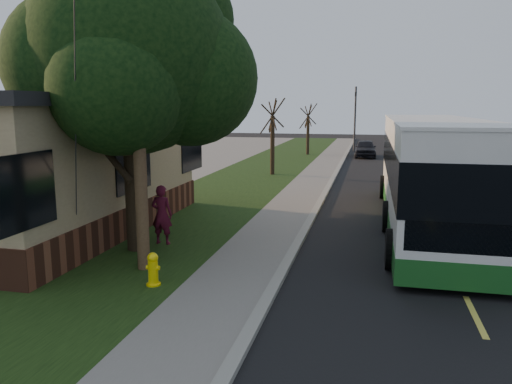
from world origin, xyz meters
TOP-DOWN VIEW (x-y plane):
  - ground at (0.00, 0.00)m, footprint 120.00×120.00m
  - road at (4.00, 10.00)m, footprint 8.00×80.00m
  - curb at (0.00, 10.00)m, footprint 0.25×80.00m
  - sidewalk at (-1.00, 10.00)m, footprint 2.00×80.00m
  - grass_verge at (-4.50, 10.00)m, footprint 5.00×80.00m
  - building_lot at (-14.50, 10.00)m, footprint 15.00×80.00m
  - fire_hydrant at (-2.60, 0.00)m, footprint 0.32×0.32m
  - utility_pole at (-3.31, 0.99)m, footprint 2.86×3.21m
  - leafy_tree at (-4.17, 2.65)m, footprint 6.30×6.00m
  - bare_tree_near at (-3.50, 18.00)m, footprint 1.38×1.21m
  - bare_tree_far at (-3.00, 30.00)m, footprint 1.38×1.21m
  - traffic_signal at (0.50, 34.00)m, footprint 0.18×0.22m
  - transit_bus at (3.89, 7.31)m, footprint 3.02×13.09m
  - skateboarder at (-3.75, 3.14)m, footprint 0.63×0.42m
  - skateboard_main at (-3.54, 1.57)m, footprint 0.43×0.83m
  - dumpster at (-9.22, 7.87)m, footprint 1.78×1.49m
  - distant_car at (1.50, 29.66)m, footprint 1.67×3.96m

SIDE VIEW (x-z plane):
  - ground at x=0.00m, z-range 0.00..0.00m
  - road at x=4.00m, z-range 0.00..0.01m
  - building_lot at x=-14.50m, z-range 0.00..0.04m
  - grass_verge at x=-4.50m, z-range 0.00..0.07m
  - sidewalk at x=-1.00m, z-range 0.00..0.08m
  - curb at x=0.00m, z-range 0.00..0.12m
  - skateboard_main at x=-3.54m, z-range 0.09..0.16m
  - fire_hydrant at x=-2.60m, z-range 0.06..0.80m
  - distant_car at x=1.50m, z-range 0.00..1.34m
  - dumpster at x=-9.22m, z-range 0.04..1.47m
  - skateboarder at x=-3.75m, z-range 0.07..1.76m
  - transit_bus at x=3.89m, z-range 0.12..3.65m
  - bare_tree_far at x=-3.00m, z-range -0.01..4.02m
  - bare_tree_near at x=-3.50m, z-range 0.00..4.30m
  - traffic_signal at x=0.50m, z-range 0.41..5.91m
  - utility_pole at x=-3.31m, z-range 0.10..9.17m
  - leafy_tree at x=-4.17m, z-range 1.27..9.07m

